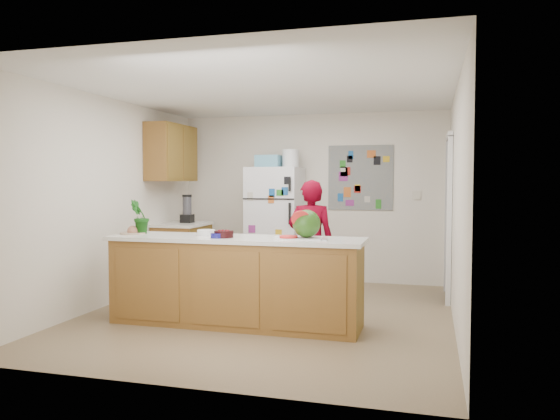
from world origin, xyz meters
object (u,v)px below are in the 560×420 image
(person, at_px, (311,243))
(cherry_bowl, at_px, (224,234))
(refrigerator, at_px, (275,225))
(watermelon, at_px, (306,224))

(person, xyz_separation_m, cherry_bowl, (-0.67, -1.15, 0.20))
(refrigerator, xyz_separation_m, person, (0.82, -1.31, -0.09))
(person, relative_size, cherry_bowl, 7.66)
(watermelon, height_order, cherry_bowl, watermelon)
(refrigerator, relative_size, cherry_bowl, 8.60)
(refrigerator, bearing_deg, cherry_bowl, -86.36)
(refrigerator, bearing_deg, watermelon, -66.98)
(watermelon, xyz_separation_m, cherry_bowl, (-0.84, -0.11, -0.12))
(watermelon, relative_size, cherry_bowl, 1.42)
(refrigerator, bearing_deg, person, -57.97)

